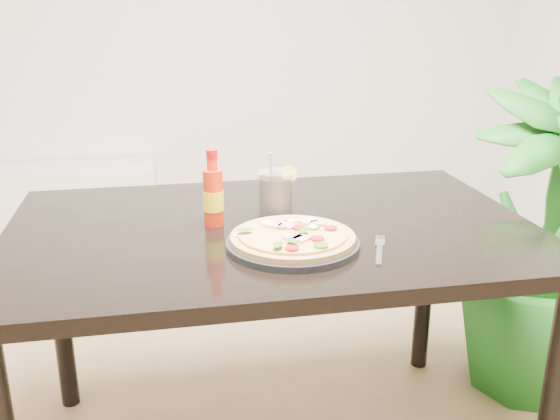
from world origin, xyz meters
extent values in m
plane|color=white|center=(0.00, 2.25, 1.30)|extent=(4.00, 0.00, 4.00)
cube|color=black|center=(0.23, 0.30, 0.73)|extent=(1.40, 0.90, 0.04)
cylinder|color=black|center=(0.87, -0.09, 0.35)|extent=(0.06, 0.06, 0.71)
cylinder|color=black|center=(-0.41, 0.69, 0.35)|extent=(0.06, 0.06, 0.71)
cylinder|color=black|center=(0.87, 0.69, 0.35)|extent=(0.06, 0.06, 0.71)
cylinder|color=black|center=(0.25, 0.13, 0.76)|extent=(0.33, 0.33, 0.02)
cylinder|color=tan|center=(0.25, 0.13, 0.77)|extent=(0.31, 0.31, 0.01)
cylinder|color=tan|center=(0.25, 0.13, 0.78)|extent=(0.27, 0.27, 0.01)
cube|color=pink|center=(0.21, 0.18, 0.79)|extent=(0.05, 0.05, 0.01)
cube|color=pink|center=(0.26, 0.08, 0.79)|extent=(0.05, 0.05, 0.01)
cube|color=pink|center=(0.30, 0.19, 0.79)|extent=(0.05, 0.05, 0.01)
cube|color=pink|center=(0.32, 0.18, 0.79)|extent=(0.05, 0.05, 0.01)
cube|color=pink|center=(0.24, 0.09, 0.79)|extent=(0.05, 0.05, 0.01)
cube|color=pink|center=(0.24, 0.17, 0.79)|extent=(0.05, 0.05, 0.01)
cylinder|color=red|center=(0.27, 0.16, 0.79)|extent=(0.03, 0.03, 0.01)
cylinder|color=red|center=(0.34, 0.14, 0.79)|extent=(0.03, 0.03, 0.01)
cylinder|color=red|center=(0.25, 0.20, 0.79)|extent=(0.03, 0.03, 0.01)
cylinder|color=red|center=(0.22, 0.03, 0.79)|extent=(0.03, 0.03, 0.01)
cylinder|color=red|center=(0.29, 0.07, 0.79)|extent=(0.03, 0.03, 0.01)
cylinder|color=#477326|center=(0.29, 0.03, 0.79)|extent=(0.03, 0.03, 0.01)
cylinder|color=#477326|center=(0.30, 0.15, 0.79)|extent=(0.03, 0.03, 0.01)
cylinder|color=#477326|center=(0.23, 0.17, 0.79)|extent=(0.03, 0.03, 0.01)
ellipsoid|color=white|center=(0.20, 0.20, 0.79)|extent=(0.03, 0.03, 0.01)
ellipsoid|color=white|center=(0.30, 0.15, 0.79)|extent=(0.03, 0.03, 0.01)
ellipsoid|color=white|center=(0.26, 0.20, 0.79)|extent=(0.03, 0.03, 0.01)
ellipsoid|color=white|center=(0.19, 0.20, 0.79)|extent=(0.03, 0.03, 0.01)
ellipsoid|color=white|center=(0.31, 0.21, 0.79)|extent=(0.03, 0.03, 0.01)
ellipsoid|color=#21751B|center=(0.19, 0.04, 0.80)|extent=(0.04, 0.05, 0.00)
ellipsoid|color=#21751B|center=(0.23, 0.06, 0.80)|extent=(0.04, 0.05, 0.00)
ellipsoid|color=#21751B|center=(0.13, 0.15, 0.80)|extent=(0.04, 0.02, 0.00)
ellipsoid|color=#21751B|center=(0.27, 0.12, 0.80)|extent=(0.04, 0.05, 0.00)
cylinder|color=red|center=(0.07, 0.33, 0.83)|extent=(0.06, 0.06, 0.15)
cylinder|color=yellow|center=(0.07, 0.33, 0.82)|extent=(0.05, 0.05, 0.05)
cylinder|color=red|center=(0.07, 0.33, 0.92)|extent=(0.03, 0.03, 0.03)
cylinder|color=red|center=(0.07, 0.33, 0.95)|extent=(0.03, 0.03, 0.02)
cylinder|color=black|center=(0.25, 0.35, 0.81)|extent=(0.09, 0.09, 0.12)
cylinder|color=silver|center=(0.25, 0.35, 0.82)|extent=(0.10, 0.10, 0.13)
cylinder|color=#F2E059|center=(0.28, 0.33, 0.88)|extent=(0.04, 0.01, 0.04)
cylinder|color=#B2B2B7|center=(0.24, 0.36, 0.85)|extent=(0.03, 0.06, 0.17)
cube|color=silver|center=(0.44, 0.04, 0.75)|extent=(0.06, 0.12, 0.00)
cube|color=silver|center=(0.46, 0.11, 0.75)|extent=(0.04, 0.05, 0.00)
cube|color=silver|center=(0.47, 0.15, 0.75)|extent=(0.01, 0.03, 0.00)
cube|color=silver|center=(0.47, 0.14, 0.75)|extent=(0.01, 0.03, 0.00)
cube|color=silver|center=(0.48, 0.14, 0.75)|extent=(0.01, 0.03, 0.00)
cube|color=silver|center=(0.48, 0.14, 0.75)|extent=(0.01, 0.03, 0.00)
imported|color=#1C691C|center=(1.21, 0.52, 0.54)|extent=(0.66, 0.66, 1.08)
cylinder|color=brown|center=(1.21, 0.52, 0.11)|extent=(0.28, 0.28, 0.22)
cube|color=white|center=(-0.80, 2.07, 0.25)|extent=(1.40, 0.34, 0.50)
camera|label=1|loc=(-0.05, -1.25, 1.32)|focal=40.00mm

